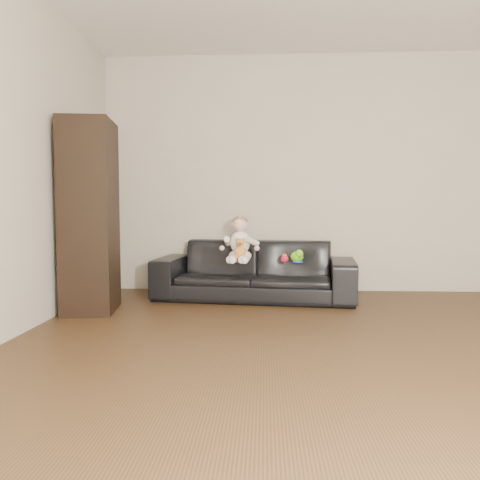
# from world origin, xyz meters

# --- Properties ---
(floor) EXTENTS (5.50, 5.50, 0.00)m
(floor) POSITION_xyz_m (0.00, 0.00, 0.00)
(floor) COLOR #412A17
(floor) RESTS_ON ground
(wall_back) EXTENTS (5.00, 0.00, 5.00)m
(wall_back) POSITION_xyz_m (0.00, 2.75, 1.30)
(wall_back) COLOR #B5AB98
(wall_back) RESTS_ON ground
(sofa) EXTENTS (2.08, 1.01, 0.58)m
(sofa) POSITION_xyz_m (-0.82, 2.25, 0.29)
(sofa) COLOR black
(sofa) RESTS_ON floor
(cabinet) EXTENTS (0.50, 0.63, 1.69)m
(cabinet) POSITION_xyz_m (-2.27, 1.59, 0.85)
(cabinet) COLOR black
(cabinet) RESTS_ON floor
(shelf_item) EXTENTS (0.21, 0.27, 0.28)m
(shelf_item) POSITION_xyz_m (-2.25, 1.59, 1.23)
(shelf_item) COLOR silver
(shelf_item) RESTS_ON cabinet
(baby) EXTENTS (0.35, 0.42, 0.46)m
(baby) POSITION_xyz_m (-0.96, 2.14, 0.59)
(baby) COLOR #F5CFD3
(baby) RESTS_ON sofa
(teddy_bear) EXTENTS (0.12, 0.12, 0.19)m
(teddy_bear) POSITION_xyz_m (-0.95, 2.00, 0.54)
(teddy_bear) COLOR #C68038
(teddy_bear) RESTS_ON sofa
(toy_green) EXTENTS (0.17, 0.19, 0.11)m
(toy_green) POSITION_xyz_m (-0.40, 2.16, 0.44)
(toy_green) COLOR #6BDE1A
(toy_green) RESTS_ON sofa
(toy_rattle) EXTENTS (0.10, 0.10, 0.08)m
(toy_rattle) POSITION_xyz_m (-0.52, 2.11, 0.42)
(toy_rattle) COLOR red
(toy_rattle) RESTS_ON sofa
(toy_blue_disc) EXTENTS (0.12, 0.12, 0.01)m
(toy_blue_disc) POSITION_xyz_m (-0.39, 2.15, 0.39)
(toy_blue_disc) COLOR blue
(toy_blue_disc) RESTS_ON sofa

